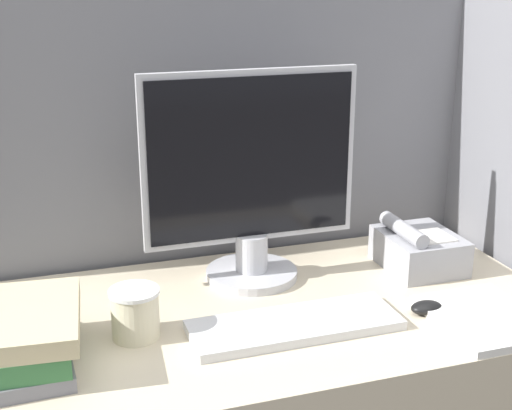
# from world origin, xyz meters

# --- Properties ---
(cubicle_panel_rear) EXTENTS (1.77, 0.04, 1.43)m
(cubicle_panel_rear) POSITION_xyz_m (0.00, 0.70, 0.72)
(cubicle_panel_rear) COLOR slate
(cubicle_panel_rear) RESTS_ON ground_plane
(monitor) EXTENTS (0.50, 0.22, 0.49)m
(monitor) POSITION_xyz_m (0.07, 0.50, 0.97)
(monitor) COLOR #B7B7BC
(monitor) RESTS_ON desk
(keyboard) EXTENTS (0.43, 0.15, 0.02)m
(keyboard) POSITION_xyz_m (0.07, 0.22, 0.74)
(keyboard) COLOR silver
(keyboard) RESTS_ON desk
(mouse) EXTENTS (0.07, 0.05, 0.03)m
(mouse) POSITION_xyz_m (0.36, 0.20, 0.75)
(mouse) COLOR black
(mouse) RESTS_ON desk
(coffee_cup) EXTENTS (0.10, 0.10, 0.10)m
(coffee_cup) POSITION_xyz_m (-0.24, 0.29, 0.79)
(coffee_cup) COLOR beige
(coffee_cup) RESTS_ON desk
(book_stack) EXTENTS (0.26, 0.29, 0.11)m
(book_stack) POSITION_xyz_m (-0.47, 0.25, 0.79)
(book_stack) COLOR slate
(book_stack) RESTS_ON desk
(desk_telephone) EXTENTS (0.17, 0.20, 0.12)m
(desk_telephone) POSITION_xyz_m (0.47, 0.43, 0.78)
(desk_telephone) COLOR #99999E
(desk_telephone) RESTS_ON desk
(paper_pile) EXTENTS (0.21, 0.26, 0.02)m
(paper_pile) POSITION_xyz_m (0.46, 0.13, 0.74)
(paper_pile) COLOR white
(paper_pile) RESTS_ON desk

